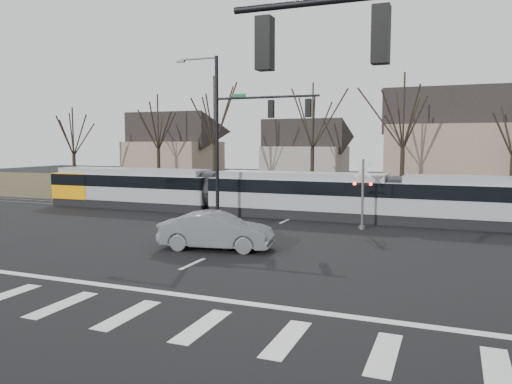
% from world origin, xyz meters
% --- Properties ---
extents(ground, '(140.00, 140.00, 0.00)m').
position_xyz_m(ground, '(0.00, 0.00, 0.00)').
color(ground, black).
extents(grass_verge, '(140.00, 28.00, 0.01)m').
position_xyz_m(grass_verge, '(0.00, 32.00, 0.01)').
color(grass_verge, '#38331E').
rests_on(grass_verge, ground).
extents(crosswalk, '(27.00, 2.60, 0.01)m').
position_xyz_m(crosswalk, '(0.00, -4.00, 0.01)').
color(crosswalk, silver).
rests_on(crosswalk, ground).
extents(stop_line, '(28.00, 0.35, 0.01)m').
position_xyz_m(stop_line, '(0.00, -1.80, 0.01)').
color(stop_line, silver).
rests_on(stop_line, ground).
extents(lane_dashes, '(0.18, 30.00, 0.01)m').
position_xyz_m(lane_dashes, '(0.00, 16.00, 0.01)').
color(lane_dashes, silver).
rests_on(lane_dashes, ground).
extents(rail_pair, '(90.00, 1.52, 0.06)m').
position_xyz_m(rail_pair, '(0.00, 15.80, 0.03)').
color(rail_pair, '#59595E').
rests_on(rail_pair, ground).
extents(tram, '(38.99, 2.89, 2.96)m').
position_xyz_m(tram, '(0.17, 16.00, 1.61)').
color(tram, gray).
rests_on(tram, ground).
extents(sedan, '(3.58, 5.84, 1.72)m').
position_xyz_m(sedan, '(-0.35, 4.92, 0.86)').
color(sedan, slate).
rests_on(sedan, ground).
extents(signal_pole_near_right, '(6.72, 0.44, 8.00)m').
position_xyz_m(signal_pole_near_right, '(10.11, -6.00, 5.17)').
color(signal_pole_near_right, black).
rests_on(signal_pole_near_right, ground).
extents(signal_pole_far, '(9.28, 0.44, 10.20)m').
position_xyz_m(signal_pole_far, '(-2.41, 12.50, 5.70)').
color(signal_pole_far, black).
rests_on(signal_pole_far, ground).
extents(rail_crossing_signal, '(1.08, 0.36, 4.00)m').
position_xyz_m(rail_crossing_signal, '(5.00, 12.79, 1.89)').
color(rail_crossing_signal, '#59595B').
rests_on(rail_crossing_signal, ground).
extents(tree_row, '(59.20, 7.20, 10.00)m').
position_xyz_m(tree_row, '(2.00, 26.00, 5.00)').
color(tree_row, black).
rests_on(tree_row, ground).
extents(house_a, '(9.72, 8.64, 8.60)m').
position_xyz_m(house_a, '(-20.00, 34.00, 4.46)').
color(house_a, '#7F6D5C').
rests_on(house_a, ground).
extents(house_b, '(8.64, 7.56, 7.65)m').
position_xyz_m(house_b, '(-5.00, 36.00, 3.97)').
color(house_b, gray).
rests_on(house_b, ground).
extents(house_c, '(10.80, 8.64, 10.10)m').
position_xyz_m(house_c, '(9.00, 33.00, 5.23)').
color(house_c, '#7F6D5C').
rests_on(house_c, ground).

